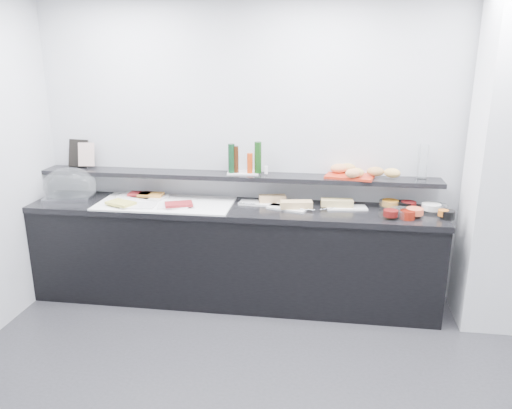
# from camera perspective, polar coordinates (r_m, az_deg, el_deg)

# --- Properties ---
(back_wall) EXTENTS (5.00, 0.02, 2.70)m
(back_wall) POSITION_cam_1_polar(r_m,az_deg,el_deg) (4.49, 6.74, 6.04)
(back_wall) COLOR silver
(back_wall) RESTS_ON ground
(column) EXTENTS (0.50, 0.50, 2.70)m
(column) POSITION_cam_1_polar(r_m,az_deg,el_deg) (4.37, 26.68, 4.09)
(column) COLOR white
(column) RESTS_ON ground
(buffet_cabinet) EXTENTS (3.60, 0.60, 0.85)m
(buffet_cabinet) POSITION_cam_1_polar(r_m,az_deg,el_deg) (4.54, -2.68, -5.93)
(buffet_cabinet) COLOR black
(buffet_cabinet) RESTS_ON ground
(counter_top) EXTENTS (3.62, 0.62, 0.05)m
(counter_top) POSITION_cam_1_polar(r_m,az_deg,el_deg) (4.39, -2.76, -0.50)
(counter_top) COLOR black
(counter_top) RESTS_ON buffet_cabinet
(wall_shelf) EXTENTS (3.60, 0.25, 0.04)m
(wall_shelf) POSITION_cam_1_polar(r_m,az_deg,el_deg) (4.49, -2.38, 3.26)
(wall_shelf) COLOR black
(wall_shelf) RESTS_ON back_wall
(cloche_base) EXTENTS (0.46, 0.35, 0.04)m
(cloche_base) POSITION_cam_1_polar(r_m,az_deg,el_deg) (4.89, -20.57, 0.77)
(cloche_base) COLOR #BABDC1
(cloche_base) RESTS_ON counter_top
(cloche_dome) EXTENTS (0.55, 0.43, 0.34)m
(cloche_dome) POSITION_cam_1_polar(r_m,az_deg,el_deg) (4.87, -20.47, 2.02)
(cloche_dome) COLOR white
(cloche_dome) RESTS_ON cloche_base
(linen_runner) EXTENTS (1.19, 0.57, 0.01)m
(linen_runner) POSITION_cam_1_polar(r_m,az_deg,el_deg) (4.50, -10.32, 0.11)
(linen_runner) COLOR white
(linen_runner) RESTS_ON counter_top
(platter_meat_a) EXTENTS (0.37, 0.28, 0.01)m
(platter_meat_a) POSITION_cam_1_polar(r_m,az_deg,el_deg) (4.76, -13.32, 1.02)
(platter_meat_a) COLOR white
(platter_meat_a) RESTS_ON linen_runner
(food_meat_a) EXTENTS (0.20, 0.13, 0.02)m
(food_meat_a) POSITION_cam_1_polar(r_m,az_deg,el_deg) (4.73, -13.13, 1.19)
(food_meat_a) COLOR maroon
(food_meat_a) RESTS_ON platter_meat_a
(platter_salmon) EXTENTS (0.34, 0.27, 0.01)m
(platter_salmon) POSITION_cam_1_polar(r_m,az_deg,el_deg) (4.69, -12.09, 0.86)
(platter_salmon) COLOR silver
(platter_salmon) RESTS_ON linen_runner
(food_salmon) EXTENTS (0.23, 0.15, 0.02)m
(food_salmon) POSITION_cam_1_polar(r_m,az_deg,el_deg) (4.69, -11.93, 1.12)
(food_salmon) COLOR orange
(food_salmon) RESTS_ON platter_salmon
(platter_cheese) EXTENTS (0.29, 0.21, 0.01)m
(platter_cheese) POSITION_cam_1_polar(r_m,az_deg,el_deg) (4.43, -13.21, -0.11)
(platter_cheese) COLOR white
(platter_cheese) RESTS_ON linen_runner
(food_cheese) EXTENTS (0.28, 0.23, 0.02)m
(food_cheese) POSITION_cam_1_polar(r_m,az_deg,el_deg) (4.48, -15.20, 0.17)
(food_cheese) COLOR #CEC650
(food_cheese) RESTS_ON platter_cheese
(platter_meat_b) EXTENTS (0.29, 0.23, 0.01)m
(platter_meat_b) POSITION_cam_1_polar(r_m,az_deg,el_deg) (4.37, -9.43, -0.14)
(platter_meat_b) COLOR white
(platter_meat_b) RESTS_ON linen_runner
(food_meat_b) EXTENTS (0.27, 0.22, 0.02)m
(food_meat_b) POSITION_cam_1_polar(r_m,az_deg,el_deg) (4.34, -8.82, 0.04)
(food_meat_b) COLOR maroon
(food_meat_b) RESTS_ON platter_meat_b
(sandwich_plate_left) EXTENTS (0.38, 0.18, 0.01)m
(sandwich_plate_left) POSITION_cam_1_polar(r_m,az_deg,el_deg) (4.44, 0.49, 0.16)
(sandwich_plate_left) COLOR white
(sandwich_plate_left) RESTS_ON counter_top
(sandwich_food_left) EXTENTS (0.25, 0.14, 0.06)m
(sandwich_food_left) POSITION_cam_1_polar(r_m,az_deg,el_deg) (4.45, 1.89, 0.69)
(sandwich_food_left) COLOR tan
(sandwich_food_left) RESTS_ON sandwich_plate_left
(tongs_left) EXTENTS (0.16, 0.02, 0.01)m
(tongs_left) POSITION_cam_1_polar(r_m,az_deg,el_deg) (4.39, -1.11, 0.11)
(tongs_left) COLOR #B1B4B8
(tongs_left) RESTS_ON sandwich_plate_left
(sandwich_plate_mid) EXTENTS (0.37, 0.24, 0.01)m
(sandwich_plate_mid) POSITION_cam_1_polar(r_m,az_deg,el_deg) (4.30, 3.61, -0.41)
(sandwich_plate_mid) COLOR silver
(sandwich_plate_mid) RESTS_ON counter_top
(sandwich_food_mid) EXTENTS (0.29, 0.15, 0.06)m
(sandwich_food_mid) POSITION_cam_1_polar(r_m,az_deg,el_deg) (4.28, 4.63, 0.00)
(sandwich_food_mid) COLOR tan
(sandwich_food_mid) RESTS_ON sandwich_plate_mid
(tongs_mid) EXTENTS (0.16, 0.03, 0.01)m
(tongs_mid) POSITION_cam_1_polar(r_m,az_deg,el_deg) (4.24, 5.63, -0.57)
(tongs_mid) COLOR silver
(tongs_mid) RESTS_ON sandwich_plate_mid
(sandwich_plate_right) EXTENTS (0.36, 0.19, 0.01)m
(sandwich_plate_right) POSITION_cam_1_polar(r_m,az_deg,el_deg) (4.38, 10.31, -0.37)
(sandwich_plate_right) COLOR white
(sandwich_plate_right) RESTS_ON counter_top
(sandwich_food_right) EXTENTS (0.28, 0.13, 0.06)m
(sandwich_food_right) POSITION_cam_1_polar(r_m,az_deg,el_deg) (4.38, 9.23, 0.20)
(sandwich_food_right) COLOR tan
(sandwich_food_right) RESTS_ON sandwich_plate_right
(tongs_right) EXTENTS (0.14, 0.09, 0.01)m
(tongs_right) POSITION_cam_1_polar(r_m,az_deg,el_deg) (4.29, 8.21, -0.46)
(tongs_right) COLOR silver
(tongs_right) RESTS_ON sandwich_plate_right
(bowl_glass_fruit) EXTENTS (0.18, 0.18, 0.07)m
(bowl_glass_fruit) POSITION_cam_1_polar(r_m,az_deg,el_deg) (4.45, 15.01, -0.02)
(bowl_glass_fruit) COLOR white
(bowl_glass_fruit) RESTS_ON counter_top
(fill_glass_fruit) EXTENTS (0.14, 0.14, 0.05)m
(fill_glass_fruit) POSITION_cam_1_polar(r_m,az_deg,el_deg) (4.46, 15.11, 0.17)
(fill_glass_fruit) COLOR orange
(fill_glass_fruit) RESTS_ON bowl_glass_fruit
(bowl_black_jam) EXTENTS (0.18, 0.18, 0.07)m
(bowl_black_jam) POSITION_cam_1_polar(r_m,az_deg,el_deg) (4.46, 16.67, -0.13)
(bowl_black_jam) COLOR black
(bowl_black_jam) RESTS_ON counter_top
(fill_black_jam) EXTENTS (0.14, 0.14, 0.05)m
(fill_black_jam) POSITION_cam_1_polar(r_m,az_deg,el_deg) (4.46, 17.04, 0.01)
(fill_black_jam) COLOR #600D0E
(fill_black_jam) RESTS_ON bowl_black_jam
(bowl_glass_cream) EXTENTS (0.24, 0.24, 0.07)m
(bowl_glass_cream) POSITION_cam_1_polar(r_m,az_deg,el_deg) (4.45, 19.89, -0.45)
(bowl_glass_cream) COLOR white
(bowl_glass_cream) RESTS_ON counter_top
(fill_glass_cream) EXTENTS (0.17, 0.17, 0.05)m
(fill_glass_cream) POSITION_cam_1_polar(r_m,az_deg,el_deg) (4.45, 19.40, -0.23)
(fill_glass_cream) COLOR white
(fill_glass_cream) RESTS_ON bowl_glass_cream
(bowl_red_jam) EXTENTS (0.16, 0.16, 0.07)m
(bowl_red_jam) POSITION_cam_1_polar(r_m,az_deg,el_deg) (4.21, 16.91, -1.13)
(bowl_red_jam) COLOR maroon
(bowl_red_jam) RESTS_ON counter_top
(fill_red_jam) EXTENTS (0.15, 0.15, 0.05)m
(fill_red_jam) POSITION_cam_1_polar(r_m,az_deg,el_deg) (4.17, 15.15, -0.95)
(fill_red_jam) COLOR #530D0B
(fill_red_jam) RESTS_ON bowl_red_jam
(bowl_glass_salmon) EXTENTS (0.23, 0.23, 0.07)m
(bowl_glass_salmon) POSITION_cam_1_polar(r_m,az_deg,el_deg) (4.24, 16.25, -0.96)
(bowl_glass_salmon) COLOR white
(bowl_glass_salmon) RESTS_ON counter_top
(fill_glass_salmon) EXTENTS (0.18, 0.18, 0.05)m
(fill_glass_salmon) POSITION_cam_1_polar(r_m,az_deg,el_deg) (4.28, 17.69, -0.74)
(fill_glass_salmon) COLOR #F0613A
(fill_glass_salmon) RESTS_ON bowl_glass_salmon
(bowl_black_fruit) EXTENTS (0.13, 0.13, 0.07)m
(bowl_black_fruit) POSITION_cam_1_polar(r_m,az_deg,el_deg) (4.31, 21.06, -1.11)
(bowl_black_fruit) COLOR black
(bowl_black_fruit) RESTS_ON counter_top
(fill_black_fruit) EXTENTS (0.11, 0.11, 0.05)m
(fill_black_fruit) POSITION_cam_1_polar(r_m,az_deg,el_deg) (4.31, 20.61, -0.91)
(fill_black_fruit) COLOR #C5641A
(fill_black_fruit) RESTS_ON bowl_black_fruit
(framed_print) EXTENTS (0.21, 0.10, 0.26)m
(framed_print) POSITION_cam_1_polar(r_m,az_deg,el_deg) (5.04, -19.64, 5.55)
(framed_print) COLOR black
(framed_print) RESTS_ON wall_shelf
(print_art) EXTENTS (0.16, 0.06, 0.22)m
(print_art) POSITION_cam_1_polar(r_m,az_deg,el_deg) (4.96, -18.83, 5.44)
(print_art) COLOR tan
(print_art) RESTS_ON framed_print
(condiment_tray) EXTENTS (0.30, 0.20, 0.01)m
(condiment_tray) POSITION_cam_1_polar(r_m,az_deg,el_deg) (4.51, -1.49, 3.67)
(condiment_tray) COLOR white
(condiment_tray) RESTS_ON wall_shelf
(bottle_green_a) EXTENTS (0.06, 0.06, 0.26)m
(bottle_green_a) POSITION_cam_1_polar(r_m,az_deg,el_deg) (4.45, -2.83, 5.29)
(bottle_green_a) COLOR #0D3218
(bottle_green_a) RESTS_ON condiment_tray
(bottle_brown) EXTENTS (0.07, 0.07, 0.24)m
(bottle_brown) POSITION_cam_1_polar(r_m,az_deg,el_deg) (4.46, -2.33, 5.18)
(bottle_brown) COLOR #331809
(bottle_brown) RESTS_ON condiment_tray
(bottle_green_b) EXTENTS (0.08, 0.08, 0.28)m
(bottle_green_b) POSITION_cam_1_polar(r_m,az_deg,el_deg) (4.44, 0.22, 5.39)
(bottle_green_b) COLOR #113A0F
(bottle_green_b) RESTS_ON condiment_tray
(bottle_hot) EXTENTS (0.06, 0.06, 0.18)m
(bottle_hot) POSITION_cam_1_polar(r_m,az_deg,el_deg) (4.44, -0.71, 4.75)
(bottle_hot) COLOR #C0390D
(bottle_hot) RESTS_ON condiment_tray
(shaker_salt) EXTENTS (0.04, 0.04, 0.07)m
(shaker_salt) POSITION_cam_1_polar(r_m,az_deg,el_deg) (4.47, 0.09, 4.11)
(shaker_salt) COLOR silver
(shaker_salt) RESTS_ON condiment_tray
(shaker_pepper) EXTENTS (0.03, 0.03, 0.07)m
(shaker_pepper) POSITION_cam_1_polar(r_m,az_deg,el_deg) (4.42, 1.17, 3.96)
(shaker_pepper) COLOR white
(shaker_pepper) RESTS_ON condiment_tray
(bread_tray) EXTENTS (0.46, 0.36, 0.02)m
(bread_tray) POSITION_cam_1_polar(r_m,az_deg,el_deg) (4.44, 10.71, 3.24)
(bread_tray) COLOR #B62913
(bread_tray) RESTS_ON wall_shelf
(bread_roll_nw) EXTENTS (0.18, 0.14, 0.08)m
(bread_roll_nw) POSITION_cam_1_polar(r_m,az_deg,el_deg) (4.48, 9.48, 4.10)
(bread_roll_nw) COLOR #D68551
(bread_roll_nw) RESTS_ON bread_tray
(bread_roll_n) EXTENTS (0.15, 0.09, 0.08)m
(bread_roll_n) POSITION_cam_1_polar(r_m,az_deg,el_deg) (4.52, 10.41, 4.14)
(bread_roll_n) COLOR tan
(bread_roll_n) RESTS_ON bread_tray
(bread_roll_sw) EXTENTS (0.13, 0.09, 0.08)m
(bread_roll_sw) POSITION_cam_1_polar(r_m,az_deg,el_deg) (4.35, 11.43, 3.60)
(bread_roll_sw) COLOR tan
(bread_roll_sw) RESTS_ON bread_tray
(bread_roll_s) EXTENTS (0.14, 0.10, 0.08)m
(bread_roll_s) POSITION_cam_1_polar(r_m,az_deg,el_deg) (4.31, 10.99, 3.51)
(bread_roll_s) COLOR #D58851
(bread_roll_s) RESTS_ON bread_tray
(bread_roll_se) EXTENTS (0.17, 0.14, 0.08)m
(bread_roll_se) POSITION_cam_1_polar(r_m,az_deg,el_deg) (4.40, 15.31, 3.50)
(bread_roll_se) COLOR #D5A651
(bread_roll_se) RESTS_ON bread_tray
(bread_roll_mide) EXTENTS (0.15, 0.10, 0.08)m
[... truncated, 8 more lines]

